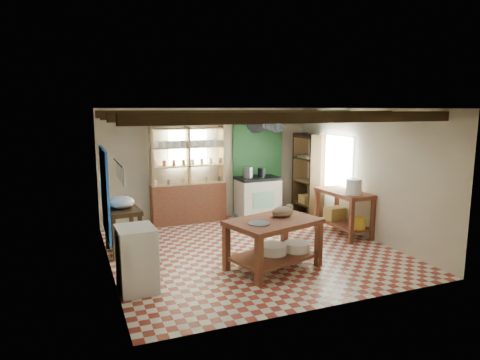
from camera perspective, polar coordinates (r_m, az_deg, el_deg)
name	(u,v)px	position (r m, az deg, el deg)	size (l,w,h in m)	color
floor	(251,250)	(8.06, 1.42, -9.35)	(5.00, 5.00, 0.02)	maroon
ceiling	(251,108)	(7.62, 1.51, 9.54)	(5.00, 5.00, 0.02)	#46454A
wall_back	(209,164)	(10.05, -4.21, 2.12)	(5.00, 0.04, 2.60)	beige
wall_front	(329,212)	(5.58, 11.74, -4.21)	(5.00, 0.04, 2.60)	beige
wall_left	(107,191)	(7.14, -17.30, -1.41)	(0.04, 5.00, 2.60)	beige
wall_right	(364,173)	(9.01, 16.21, 0.88)	(0.04, 5.00, 2.60)	beige
ceiling_beams	(251,115)	(7.62, 1.50, 8.64)	(5.00, 3.80, 0.15)	#382513
blue_wall_patch	(105,193)	(8.06, -17.56, -1.64)	(0.04, 1.40, 1.60)	blue
green_wall_patch	(258,164)	(10.48, 2.37, 2.17)	(1.30, 0.04, 2.30)	#215429
window_back	(188,148)	(9.85, -6.98, 4.26)	(0.90, 0.02, 0.80)	silver
window_right	(335,162)	(9.78, 12.55, 2.30)	(0.02, 1.30, 1.20)	silver
utensil_rail	(118,171)	(5.88, -15.96, 1.10)	(0.06, 0.90, 0.28)	black
pot_rack	(265,126)	(10.01, 3.41, 7.16)	(0.86, 0.12, 0.36)	black
shelving_unit	(188,175)	(9.75, -6.93, 0.65)	(1.70, 0.34, 2.20)	tan
tall_rack	(308,175)	(10.40, 9.07, 0.61)	(0.40, 0.86, 2.00)	#382513
work_table	(273,244)	(7.10, 4.41, -8.48)	(1.44, 0.96, 0.81)	brown
stove	(258,197)	(10.26, 2.35, -2.30)	(1.00, 0.67, 0.98)	beige
prep_table	(123,231)	(8.08, -15.30, -6.52)	(0.56, 0.82, 0.83)	#382513
white_cabinet	(137,259)	(6.41, -13.61, -10.19)	(0.52, 0.63, 0.94)	white
right_counter	(344,213)	(9.13, 13.64, -4.27)	(0.64, 1.28, 0.92)	brown
cat	(282,212)	(7.17, 5.68, -4.25)	(0.37, 0.28, 0.17)	#907353
steel_tray	(259,223)	(6.73, 2.53, -5.80)	(0.35, 0.35, 0.02)	#96959C
basin_large	(273,249)	(7.21, 4.43, -9.17)	(0.45, 0.45, 0.16)	white
basin_small	(297,247)	(7.37, 7.56, -8.82)	(0.43, 0.43, 0.15)	white
kettle_left	(248,172)	(10.04, 1.09, 1.03)	(0.22, 0.22, 0.26)	#96959C
kettle_right	(261,172)	(10.19, 2.88, 1.04)	(0.18, 0.18, 0.22)	black
enamel_bowl	(122,202)	(7.95, -15.46, -2.90)	(0.44, 0.44, 0.22)	white
white_bucket	(354,187)	(8.71, 14.95, -0.87)	(0.31, 0.31, 0.31)	white
wicker_basket	(335,213)	(9.38, 12.50, -4.37)	(0.38, 0.30, 0.27)	#AE8D46
yellow_tub	(358,223)	(8.82, 15.41, -5.54)	(0.30, 0.30, 0.22)	gold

